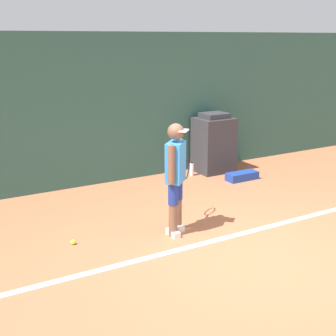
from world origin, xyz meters
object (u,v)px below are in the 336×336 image
(equipment_bag, at_px, (242,176))
(covered_chair, at_px, (214,144))
(tennis_player, at_px, (176,174))
(tennis_ball, at_px, (73,242))
(water_bottle, at_px, (192,169))

(equipment_bag, bearing_deg, covered_chair, 99.30)
(equipment_bag, bearing_deg, tennis_player, -147.82)
(tennis_ball, distance_m, equipment_bag, 3.91)
(tennis_player, bearing_deg, covered_chair, 2.00)
(tennis_player, xyz_separation_m, water_bottle, (1.70, 2.21, -0.72))
(tennis_ball, bearing_deg, equipment_bag, 17.30)
(equipment_bag, bearing_deg, water_bottle, 133.19)
(covered_chair, relative_size, equipment_bag, 1.89)
(tennis_player, xyz_separation_m, covered_chair, (2.24, 2.26, -0.28))
(tennis_player, xyz_separation_m, tennis_ball, (-1.37, 0.33, -0.81))
(covered_chair, xyz_separation_m, equipment_bag, (0.13, -0.77, -0.49))
(water_bottle, bearing_deg, covered_chair, 5.54)
(tennis_ball, relative_size, covered_chair, 0.06)
(tennis_player, relative_size, water_bottle, 5.60)
(water_bottle, bearing_deg, tennis_player, -127.53)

